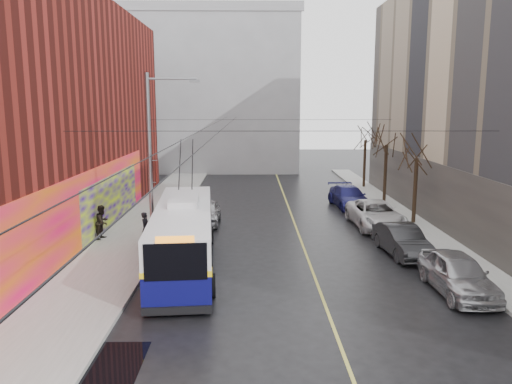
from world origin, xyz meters
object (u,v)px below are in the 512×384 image
(parked_car_c, at_px, (376,214))
(pedestrian_c, at_px, (156,226))
(tree_far, at_px, (366,131))
(following_car, at_px, (206,212))
(parked_car_a, at_px, (458,274))
(tree_mid, at_px, (387,135))
(pedestrian_a, at_px, (146,229))
(tree_near, at_px, (417,146))
(trolleybus, at_px, (184,235))
(pedestrian_b, at_px, (102,222))
(parked_car_d, at_px, (349,197))
(streetlight_pole, at_px, (153,158))
(parked_car_b, at_px, (402,240))

(parked_car_c, xyz_separation_m, pedestrian_c, (-12.90, -3.25, 0.10))
(pedestrian_c, bearing_deg, tree_far, -99.29)
(following_car, bearing_deg, parked_car_a, -46.68)
(tree_mid, height_order, pedestrian_a, tree_mid)
(tree_near, xyz_separation_m, trolleybus, (-13.40, -8.32, -3.43))
(pedestrian_a, bearing_deg, parked_car_a, -101.83)
(tree_near, height_order, tree_mid, tree_mid)
(tree_far, relative_size, parked_car_a, 1.37)
(following_car, xyz_separation_m, pedestrian_b, (-5.35, -4.06, 0.36))
(parked_car_a, height_order, parked_car_d, parked_car_a)
(tree_near, distance_m, parked_car_c, 4.97)
(tree_near, xyz_separation_m, pedestrian_a, (-15.86, -5.00, -3.95))
(tree_near, height_order, tree_far, tree_far)
(streetlight_pole, distance_m, following_car, 7.80)
(streetlight_pole, height_order, pedestrian_b, streetlight_pole)
(following_car, bearing_deg, parked_car_b, -32.53)
(trolleybus, bearing_deg, pedestrian_b, 133.28)
(streetlight_pole, distance_m, tree_near, 16.28)
(pedestrian_c, bearing_deg, parked_car_a, -178.29)
(parked_car_a, relative_size, pedestrian_b, 2.55)
(pedestrian_a, distance_m, pedestrian_c, 1.05)
(trolleybus, distance_m, pedestrian_c, 4.83)
(tree_mid, bearing_deg, pedestrian_c, -144.60)
(parked_car_b, distance_m, parked_car_c, 5.73)
(parked_car_a, distance_m, pedestrian_c, 15.50)
(tree_mid, bearing_deg, tree_near, -90.00)
(tree_far, height_order, following_car, tree_far)
(parked_car_b, height_order, parked_car_d, parked_car_d)
(streetlight_pole, height_order, parked_car_c, streetlight_pole)
(tree_mid, bearing_deg, trolleybus, -131.18)
(pedestrian_c, bearing_deg, tree_near, -134.06)
(parked_car_a, bearing_deg, tree_near, 78.95)
(pedestrian_a, relative_size, pedestrian_c, 1.15)
(tree_near, distance_m, trolleybus, 16.14)
(parked_car_c, relative_size, pedestrian_b, 3.11)
(trolleybus, bearing_deg, pedestrian_a, 121.70)
(tree_far, relative_size, pedestrian_c, 4.30)
(tree_far, bearing_deg, parked_car_b, -97.51)
(tree_mid, bearing_deg, following_car, -153.06)
(parked_car_c, bearing_deg, parked_car_b, -93.12)
(streetlight_pole, height_order, parked_car_a, streetlight_pole)
(tree_far, distance_m, following_car, 19.48)
(tree_near, height_order, pedestrian_a, tree_near)
(trolleybus, height_order, following_car, trolleybus)
(tree_far, distance_m, parked_car_b, 21.13)
(tree_mid, relative_size, parked_car_c, 1.14)
(parked_car_c, bearing_deg, tree_mid, 69.30)
(streetlight_pole, bearing_deg, parked_car_d, 43.19)
(tree_near, height_order, following_car, tree_near)
(parked_car_d, bearing_deg, trolleybus, -133.02)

